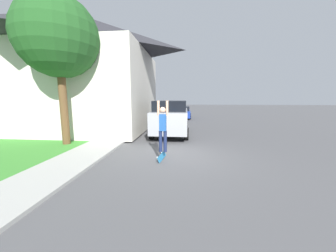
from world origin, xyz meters
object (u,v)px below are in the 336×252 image
object	(u,v)px
car_down_street	(182,112)
skateboarder	(163,126)
lawn_tree_near	(58,38)
suv_parked	(171,116)
skateboard	(162,157)

from	to	relation	value
car_down_street	skateboarder	bearing A→B (deg)	-91.76
lawn_tree_near	suv_parked	xyz separation A→B (m)	(4.93, 3.35, -3.85)
suv_parked	skateboard	world-z (taller)	suv_parked
car_down_street	skateboarder	distance (m)	15.10
lawn_tree_near	skateboarder	xyz separation A→B (m)	(5.02, -1.82, -3.73)
lawn_tree_near	car_down_street	bearing A→B (deg)	67.54
lawn_tree_near	skateboard	size ratio (longest dim) A/B	8.52
lawn_tree_near	skateboard	world-z (taller)	lawn_tree_near
lawn_tree_near	skateboarder	distance (m)	6.51
skateboarder	skateboard	xyz separation A→B (m)	(-0.05, 0.04, -1.18)
suv_parked	skateboarder	size ratio (longest dim) A/B	2.73
lawn_tree_near	skateboarder	bearing A→B (deg)	-19.93
lawn_tree_near	car_down_street	world-z (taller)	lawn_tree_near
car_down_street	skateboard	distance (m)	15.06
suv_parked	car_down_street	world-z (taller)	suv_parked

